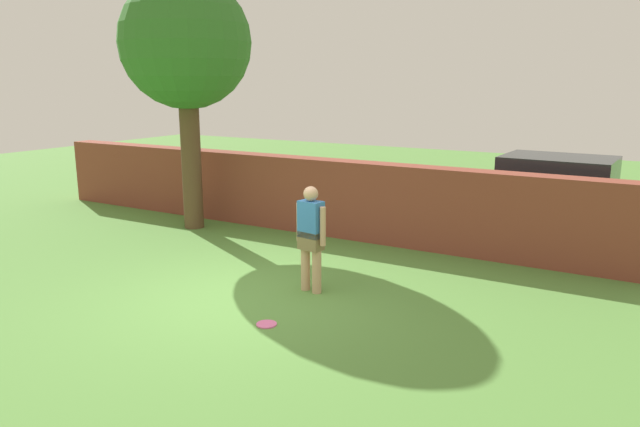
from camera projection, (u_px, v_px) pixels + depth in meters
name	position (u px, v px, depth m)	size (l,w,h in m)	color
ground_plane	(244.00, 298.00, 8.71)	(40.00, 40.00, 0.00)	#568C3D
brick_wall	(298.00, 194.00, 12.56)	(13.67, 0.50, 1.56)	brown
tree	(186.00, 46.00, 12.07)	(2.70, 2.70, 5.24)	brown
person	(311.00, 234.00, 8.79)	(0.53, 0.27, 1.62)	tan
car	(555.00, 201.00, 11.42)	(4.28, 2.09, 1.72)	#B7B7BC
frisbee_pink	(267.00, 324.00, 7.74)	(0.27, 0.27, 0.02)	pink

